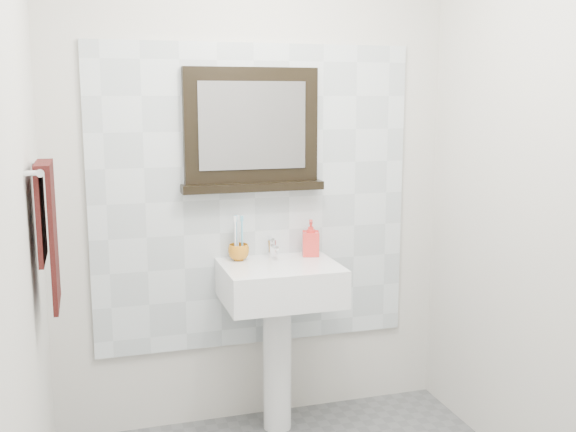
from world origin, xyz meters
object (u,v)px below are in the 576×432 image
object	(u,v)px
pedestal_sink	(280,301)
soap_dispenser	(311,238)
framed_mirror	(251,133)
hand_towel	(48,223)
toothbrush_cup	(239,252)

from	to	relation	value
pedestal_sink	soap_dispenser	world-z (taller)	soap_dispenser
framed_mirror	hand_towel	xyz separation A→B (m)	(-0.92, -0.56, -0.30)
toothbrush_cup	hand_towel	world-z (taller)	hand_towel
pedestal_sink	soap_dispenser	bearing A→B (deg)	30.94
pedestal_sink	hand_towel	xyz separation A→B (m)	(-1.01, -0.37, 0.50)
soap_dispenser	framed_mirror	size ratio (longest dim) A/B	0.26
toothbrush_cup	soap_dispenser	size ratio (longest dim) A/B	0.56
pedestal_sink	hand_towel	world-z (taller)	hand_towel
soap_dispenser	hand_towel	xyz separation A→B (m)	(-1.21, -0.49, 0.23)
framed_mirror	pedestal_sink	bearing A→B (deg)	-65.23
toothbrush_cup	framed_mirror	size ratio (longest dim) A/B	0.15
soap_dispenser	hand_towel	world-z (taller)	hand_towel
toothbrush_cup	framed_mirror	distance (m)	0.58
toothbrush_cup	soap_dispenser	world-z (taller)	soap_dispenser
soap_dispenser	hand_towel	bearing A→B (deg)	-141.89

